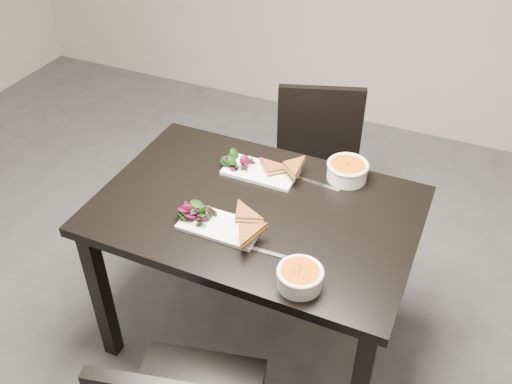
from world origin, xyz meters
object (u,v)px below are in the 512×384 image
Objects in this scene: table at (256,226)px; plate_near at (220,226)px; soup_bowl_far at (347,170)px; plate_far at (260,172)px; chair_far at (317,164)px; soup_bowl_near at (300,277)px.

plate_near reaches higher than table.
table is at bearing -130.00° from soup_bowl_far.
soup_bowl_far is (0.33, 0.11, 0.03)m from plate_far.
plate_far is (-0.07, 0.20, 0.11)m from table.
soup_bowl_far is (0.24, -0.41, 0.31)m from chair_far.
soup_bowl_far is (0.26, 0.31, 0.14)m from table.
chair_far is 0.59m from plate_far.
soup_bowl_near is 0.91× the size of soup_bowl_far.
table is 4.05× the size of plate_far.
chair_far is at bearing 80.80° from plate_far.
soup_bowl_near is (0.36, -0.14, 0.03)m from plate_near.
table is at bearing 66.93° from plate_near.
soup_bowl_far reaches higher than soup_bowl_near.
soup_bowl_far is (-0.03, 0.61, 0.00)m from soup_bowl_near.
soup_bowl_near is at bearing -87.49° from soup_bowl_far.
chair_far is 2.90× the size of plate_near.
chair_far reaches higher than plate_near.
chair_far is (0.02, 0.72, -0.17)m from table.
chair_far reaches higher than plate_far.
plate_far is at bearing -161.57° from soup_bowl_far.
chair_far reaches higher than soup_bowl_near.
table is 0.24m from plate_far.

